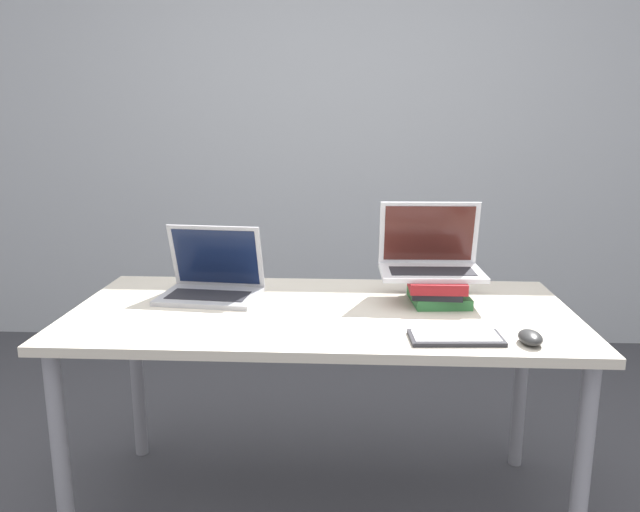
{
  "coord_description": "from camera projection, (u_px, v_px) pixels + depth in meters",
  "views": [
    {
      "loc": [
        0.1,
        -1.57,
        1.36
      ],
      "look_at": [
        -0.0,
        0.39,
        0.92
      ],
      "focal_mm": 35.0,
      "sensor_mm": 36.0,
      "label": 1
    }
  ],
  "objects": [
    {
      "name": "mouse",
      "position": [
        530.0,
        337.0,
        1.74
      ],
      "size": [
        0.06,
        0.1,
        0.04
      ],
      "color": "#2D2D2D",
      "rests_on": "desk"
    },
    {
      "name": "desk",
      "position": [
        321.0,
        330.0,
        2.07
      ],
      "size": [
        1.64,
        0.79,
        0.74
      ],
      "color": "beige",
      "rests_on": "ground_plane"
    },
    {
      "name": "wall_back",
      "position": [
        337.0,
        119.0,
        3.65
      ],
      "size": [
        8.0,
        0.05,
        2.7
      ],
      "color": "silver",
      "rests_on": "ground_plane"
    },
    {
      "name": "book_stack",
      "position": [
        436.0,
        289.0,
        2.13
      ],
      "size": [
        0.21,
        0.25,
        0.09
      ],
      "color": "#33753D",
      "rests_on": "desk"
    },
    {
      "name": "wireless_keyboard",
      "position": [
        456.0,
        338.0,
        1.77
      ],
      "size": [
        0.27,
        0.14,
        0.01
      ],
      "color": "#28282D",
      "rests_on": "desk"
    },
    {
      "name": "laptop_on_books",
      "position": [
        430.0,
        259.0,
        2.15
      ],
      "size": [
        0.35,
        0.24,
        0.24
      ],
      "color": "silver",
      "rests_on": "book_stack"
    },
    {
      "name": "laptop_left",
      "position": [
        212.0,
        283.0,
        2.19
      ],
      "size": [
        0.36,
        0.28,
        0.25
      ],
      "color": "#B2B2B7",
      "rests_on": "desk"
    }
  ]
}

